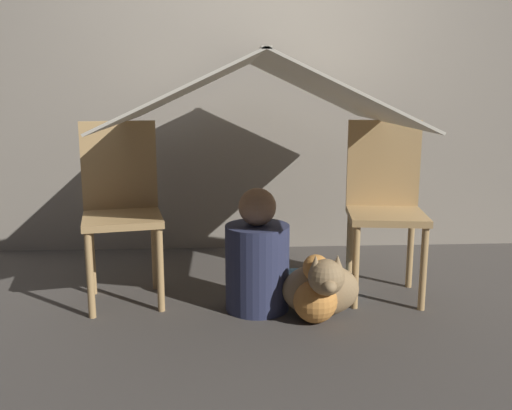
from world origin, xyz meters
TOP-DOWN VIEW (x-y plane):
  - ground_plane at (0.00, 0.00)m, footprint 8.80×8.80m
  - wall_back at (0.00, 1.12)m, footprint 7.00×0.05m
  - chair_left at (-0.71, 0.16)m, footprint 0.47×0.47m
  - chair_right at (0.70, 0.16)m, footprint 0.44×0.44m
  - sheet_canopy at (0.00, 0.08)m, footprint 1.39×1.48m
  - person_front at (0.00, -0.04)m, footprint 0.33×0.33m
  - dog at (0.31, -0.19)m, footprint 0.38×0.37m
  - floor_cushion at (0.32, 0.16)m, footprint 0.36×0.28m
  - plush_toy at (0.27, -0.23)m, footprint 0.22×0.22m

SIDE VIEW (x-z plane):
  - ground_plane at x=0.00m, z-range 0.00..0.00m
  - floor_cushion at x=0.32m, z-range 0.00..0.10m
  - plush_toy at x=0.27m, z-range -0.03..0.31m
  - dog at x=0.31m, z-range -0.02..0.34m
  - person_front at x=0.00m, z-range -0.05..0.58m
  - chair_left at x=-0.71m, z-range 0.05..0.99m
  - chair_right at x=0.70m, z-range 0.05..0.99m
  - sheet_canopy at x=0.00m, z-range 0.94..1.28m
  - wall_back at x=0.00m, z-range 0.00..2.50m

